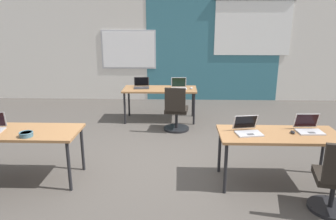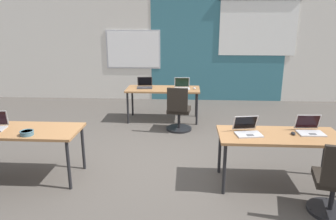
# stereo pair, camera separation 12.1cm
# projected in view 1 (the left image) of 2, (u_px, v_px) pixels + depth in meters

# --- Properties ---
(ground_plane) EXTENTS (24.00, 24.00, 0.00)m
(ground_plane) POSITION_uv_depth(u_px,v_px,m) (152.00, 162.00, 5.05)
(ground_plane) COLOR #47423D
(back_wall_assembly) EXTENTS (10.00, 0.27, 2.80)m
(back_wall_assembly) POSITION_uv_depth(u_px,v_px,m) (166.00, 48.00, 8.69)
(back_wall_assembly) COLOR silver
(back_wall_assembly) RESTS_ON ground
(desk_near_left) EXTENTS (1.60, 0.70, 0.72)m
(desk_near_left) POSITION_uv_depth(u_px,v_px,m) (21.00, 135.00, 4.34)
(desk_near_left) COLOR olive
(desk_near_left) RESTS_ON ground
(desk_near_right) EXTENTS (1.60, 0.70, 0.72)m
(desk_near_right) POSITION_uv_depth(u_px,v_px,m) (279.00, 138.00, 4.24)
(desk_near_right) COLOR olive
(desk_near_right) RESTS_ON ground
(desk_far_center) EXTENTS (1.60, 0.70, 0.72)m
(desk_far_center) POSITION_uv_depth(u_px,v_px,m) (160.00, 91.00, 6.98)
(desk_far_center) COLOR olive
(desk_far_center) RESTS_ON ground
(laptop_near_right_inner) EXTENTS (0.38, 0.37, 0.22)m
(laptop_near_right_inner) POSITION_uv_depth(u_px,v_px,m) (248.00, 129.00, 4.23)
(laptop_near_right_inner) COLOR #B7B7BC
(laptop_near_right_inner) RESTS_ON desk_near_right
(laptop_far_left) EXTENTS (0.36, 0.33, 0.23)m
(laptop_far_left) POSITION_uv_depth(u_px,v_px,m) (142.00, 86.00, 7.03)
(laptop_far_left) COLOR #333338
(laptop_far_left) RESTS_ON desk_far_center
(laptop_near_right_end) EXTENTS (0.34, 0.31, 0.23)m
(laptop_near_right_end) POSITION_uv_depth(u_px,v_px,m) (309.00, 128.00, 4.29)
(laptop_near_right_end) COLOR #B7B7BC
(laptop_near_right_end) RESTS_ON desk_near_right
(mouse_near_right_end) EXTENTS (0.06, 0.10, 0.03)m
(mouse_near_right_end) POSITION_uv_depth(u_px,v_px,m) (293.00, 132.00, 4.22)
(mouse_near_right_end) COLOR black
(mouse_near_right_end) RESTS_ON desk_near_right
(chair_near_right_end) EXTENTS (0.53, 0.58, 0.92)m
(chair_near_right_end) POSITION_uv_depth(u_px,v_px,m) (336.00, 184.00, 3.62)
(chair_near_right_end) COLOR black
(chair_near_right_end) RESTS_ON ground
(laptop_far_right) EXTENTS (0.34, 0.29, 0.23)m
(laptop_far_right) POSITION_uv_depth(u_px,v_px,m) (179.00, 86.00, 6.94)
(laptop_far_right) COLOR #B7B7BC
(laptop_far_right) RESTS_ON desk_far_center
(mouse_far_right) EXTENTS (0.06, 0.10, 0.03)m
(mouse_far_right) POSITION_uv_depth(u_px,v_px,m) (191.00, 88.00, 6.92)
(mouse_far_right) COLOR #B2B2B7
(mouse_far_right) RESTS_ON desk_far_center
(chair_far_right) EXTENTS (0.52, 0.56, 0.92)m
(chair_far_right) POSITION_uv_depth(u_px,v_px,m) (176.00, 113.00, 6.37)
(chair_far_right) COLOR black
(chair_far_right) RESTS_ON ground
(snack_bowl) EXTENTS (0.18, 0.18, 0.06)m
(snack_bowl) POSITION_uv_depth(u_px,v_px,m) (26.00, 134.00, 4.10)
(snack_bowl) COLOR #3D6070
(snack_bowl) RESTS_ON desk_near_left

